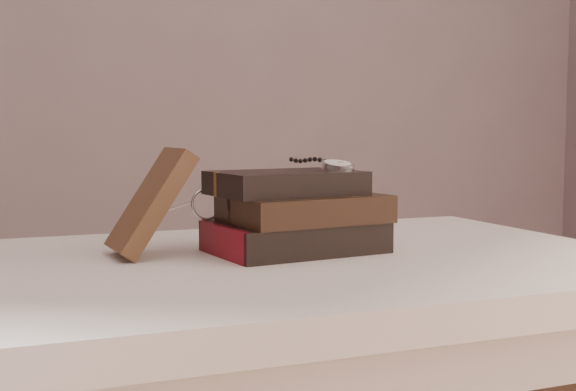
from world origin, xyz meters
name	(u,v)px	position (x,y,z in m)	size (l,w,h in m)	color
table	(251,331)	(0.00, 0.35, 0.66)	(1.00, 0.60, 0.75)	silver
book_stack	(296,214)	(0.07, 0.38, 0.80)	(0.23, 0.17, 0.11)	black
journal	(151,202)	(-0.11, 0.42, 0.82)	(0.02, 0.09, 0.15)	#3A2416
pocket_watch	(334,165)	(0.13, 0.38, 0.86)	(0.05, 0.15, 0.02)	silver
eyeglasses	(220,204)	(-0.01, 0.44, 0.81)	(0.10, 0.11, 0.04)	silver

